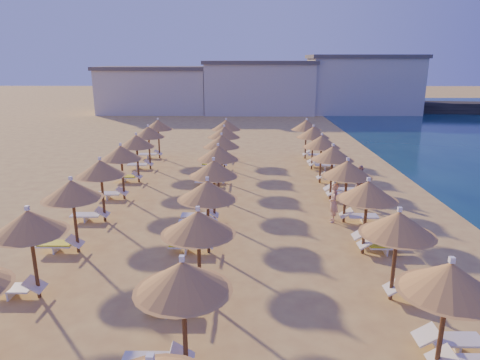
{
  "coord_description": "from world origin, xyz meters",
  "views": [
    {
      "loc": [
        -0.71,
        -17.82,
        7.46
      ],
      "look_at": [
        -0.96,
        4.0,
        1.3
      ],
      "focal_mm": 32.0,
      "sensor_mm": 36.0,
      "label": 1
    }
  ],
  "objects_px": {
    "parasol_row_east": "(356,180)",
    "parasol_row_west": "(211,179)",
    "beachgoer_a": "(333,203)",
    "beachgoer_c": "(360,181)",
    "jetty": "(446,107)",
    "beachgoer_b": "(359,192)"
  },
  "relations": [
    {
      "from": "beachgoer_b",
      "to": "parasol_row_west",
      "type": "bearing_deg",
      "value": -78.6
    },
    {
      "from": "beachgoer_b",
      "to": "beachgoer_a",
      "type": "distance_m",
      "value": 2.87
    },
    {
      "from": "parasol_row_west",
      "to": "parasol_row_east",
      "type": "bearing_deg",
      "value": 0.0
    },
    {
      "from": "parasol_row_west",
      "to": "beachgoer_a",
      "type": "xyz_separation_m",
      "value": [
        5.63,
        1.78,
        -1.63
      ]
    },
    {
      "from": "beachgoer_c",
      "to": "beachgoer_a",
      "type": "bearing_deg",
      "value": -62.42
    },
    {
      "from": "parasol_row_east",
      "to": "beachgoer_b",
      "type": "height_order",
      "value": "parasol_row_east"
    },
    {
      "from": "beachgoer_a",
      "to": "parasol_row_east",
      "type": "bearing_deg",
      "value": 22.65
    },
    {
      "from": "jetty",
      "to": "beachgoer_b",
      "type": "xyz_separation_m",
      "value": [
        -23.29,
        -41.59,
        0.03
      ]
    },
    {
      "from": "parasol_row_east",
      "to": "beachgoer_a",
      "type": "xyz_separation_m",
      "value": [
        -0.52,
        1.78,
        -1.63
      ]
    },
    {
      "from": "parasol_row_west",
      "to": "beachgoer_b",
      "type": "bearing_deg",
      "value": 28.53
    },
    {
      "from": "parasol_row_east",
      "to": "parasol_row_west",
      "type": "distance_m",
      "value": 6.15
    },
    {
      "from": "jetty",
      "to": "beachgoer_b",
      "type": "bearing_deg",
      "value": -110.7
    },
    {
      "from": "beachgoer_a",
      "to": "jetty",
      "type": "bearing_deg",
      "value": 156.68
    },
    {
      "from": "parasol_row_east",
      "to": "beachgoer_a",
      "type": "relative_size",
      "value": 17.45
    },
    {
      "from": "jetty",
      "to": "parasol_row_west",
      "type": "xyz_separation_m",
      "value": [
        -30.7,
        -45.62,
        1.82
      ]
    },
    {
      "from": "jetty",
      "to": "beachgoer_c",
      "type": "distance_m",
      "value": 46.01
    },
    {
      "from": "jetty",
      "to": "parasol_row_west",
      "type": "height_order",
      "value": "parasol_row_west"
    },
    {
      "from": "parasol_row_east",
      "to": "beachgoer_b",
      "type": "bearing_deg",
      "value": 72.64
    },
    {
      "from": "jetty",
      "to": "beachgoer_b",
      "type": "height_order",
      "value": "beachgoer_b"
    },
    {
      "from": "jetty",
      "to": "beachgoer_a",
      "type": "distance_m",
      "value": 50.5
    },
    {
      "from": "jetty",
      "to": "beachgoer_c",
      "type": "bearing_deg",
      "value": -111.19
    },
    {
      "from": "jetty",
      "to": "parasol_row_west",
      "type": "distance_m",
      "value": 55.02
    }
  ]
}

